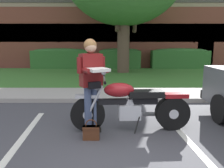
{
  "coord_description": "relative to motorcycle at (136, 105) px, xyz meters",
  "views": [
    {
      "loc": [
        -0.31,
        -2.86,
        1.66
      ],
      "look_at": [
        -0.32,
        1.57,
        0.85
      ],
      "focal_mm": 37.55,
      "sensor_mm": 36.0,
      "label": 1
    }
  ],
  "objects": [
    {
      "name": "brick_building",
      "position": [
        0.45,
        15.56,
        1.58
      ],
      "size": [
        24.66,
        10.58,
        4.12
      ],
      "color": "brown",
      "rests_on": "ground"
    },
    {
      "name": "motorcycle",
      "position": [
        0.0,
        0.0,
        0.0
      ],
      "size": [
        2.24,
        0.82,
        1.18
      ],
      "color": "black",
      "rests_on": "ground"
    },
    {
      "name": "grass_lawn",
      "position": [
        -0.13,
        6.71,
        -0.45
      ],
      "size": [
        60.0,
        6.09,
        0.06
      ],
      "primitive_type": "cube",
      "color": "#3D752D",
      "rests_on": "ground"
    },
    {
      "name": "hedge_center_right",
      "position": [
        3.64,
        9.9,
        0.17
      ],
      "size": [
        3.4,
        0.9,
        1.24
      ],
      "color": "#336B2D",
      "rests_on": "ground"
    },
    {
      "name": "hedge_center_left",
      "position": [
        0.03,
        9.9,
        0.17
      ],
      "size": [
        2.43,
        0.9,
        1.24
      ],
      "color": "#336B2D",
      "rests_on": "ground"
    },
    {
      "name": "stall_stripe_1",
      "position": [
        0.9,
        -1.18,
        -0.48
      ],
      "size": [
        0.4,
        4.4,
        0.01
      ],
      "primitive_type": "cube",
      "rotation": [
        0.0,
        0.0,
        0.06
      ],
      "color": "silver",
      "rests_on": "ground"
    },
    {
      "name": "curb_strip",
      "position": [
        -0.13,
        2.06,
        -0.42
      ],
      "size": [
        60.0,
        0.2,
        0.12
      ],
      "primitive_type": "cube",
      "color": "#ADA89E",
      "rests_on": "ground"
    },
    {
      "name": "stall_stripe_0",
      "position": [
        -1.95,
        -1.18,
        -0.48
      ],
      "size": [
        0.4,
        4.4,
        0.01
      ],
      "primitive_type": "cube",
      "rotation": [
        0.0,
        0.0,
        0.06
      ],
      "color": "silver",
      "rests_on": "ground"
    },
    {
      "name": "hedge_left",
      "position": [
        -3.57,
        9.9,
        0.17
      ],
      "size": [
        3.33,
        0.9,
        1.24
      ],
      "color": "#336B2D",
      "rests_on": "ground"
    },
    {
      "name": "rider_person",
      "position": [
        -0.8,
        -0.09,
        0.53
      ],
      "size": [
        0.59,
        0.67,
        1.7
      ],
      "color": "black",
      "rests_on": "ground"
    },
    {
      "name": "handbag",
      "position": [
        -0.79,
        -0.45,
        -0.34
      ],
      "size": [
        0.28,
        0.13,
        0.36
      ],
      "color": "#562D19",
      "rests_on": "ground"
    },
    {
      "name": "ground_plane",
      "position": [
        -0.13,
        -1.38,
        -0.48
      ],
      "size": [
        140.0,
        140.0,
        0.0
      ],
      "primitive_type": "plane",
      "color": "#424247"
    },
    {
      "name": "concrete_walk",
      "position": [
        -0.13,
        2.91,
        -0.44
      ],
      "size": [
        60.0,
        1.5,
        0.08
      ],
      "primitive_type": "cube",
      "color": "#ADA89E",
      "rests_on": "ground"
    }
  ]
}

